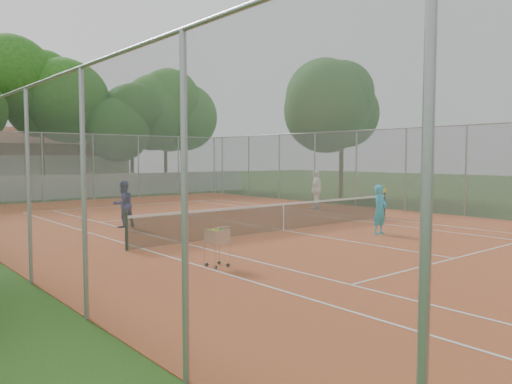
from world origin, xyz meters
TOP-DOWN VIEW (x-y plane):
  - ground at (0.00, 0.00)m, footprint 120.00×120.00m
  - court_pad at (0.00, 0.00)m, footprint 18.00×34.00m
  - court_lines at (0.00, 0.00)m, footprint 10.98×23.78m
  - tennis_net at (0.00, 0.00)m, footprint 11.88×0.10m
  - perimeter_fence at (0.00, 0.00)m, footprint 18.00×34.00m
  - boundary_wall at (0.00, 19.00)m, footprint 26.00×0.30m
  - clubhouse at (-2.00, 29.00)m, footprint 16.40×9.00m
  - tropical_trees at (0.00, 22.00)m, footprint 29.00×19.00m
  - player_near at (1.91, -2.71)m, footprint 0.63×0.44m
  - player_far_left at (-4.00, 4.33)m, footprint 0.91×0.76m
  - player_far_right at (6.06, 4.08)m, footprint 1.23×0.87m
  - ball_hopper at (-5.23, -3.32)m, footprint 0.47×0.47m

SIDE VIEW (x-z plane):
  - ground at x=0.00m, z-range 0.00..0.00m
  - court_pad at x=0.00m, z-range 0.00..0.02m
  - court_lines at x=0.00m, z-range 0.02..0.03m
  - tennis_net at x=0.00m, z-range 0.02..1.00m
  - ball_hopper at x=-5.23m, z-range 0.02..1.00m
  - boundary_wall at x=0.00m, z-range 0.00..1.50m
  - player_near at x=1.91m, z-range 0.02..1.68m
  - player_far_left at x=-4.00m, z-range 0.02..1.73m
  - player_far_right at x=6.06m, z-range 0.02..1.96m
  - perimeter_fence at x=0.00m, z-range 0.00..4.00m
  - clubhouse at x=-2.00m, z-range 0.00..4.40m
  - tropical_trees at x=0.00m, z-range 0.00..10.00m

